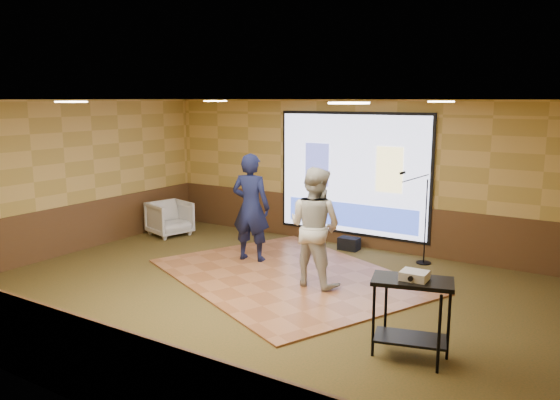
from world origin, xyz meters
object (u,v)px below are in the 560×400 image
Objects in this scene: projector at (414,275)px; player_left at (251,207)px; dance_floor at (288,276)px; mic_stand at (422,237)px; player_right at (315,227)px; banquet_chair at (170,218)px; av_table at (412,303)px; projector_screen at (352,175)px; duffel_bag at (349,244)px.

player_left is at bearing 148.59° from projector.
dance_floor is 2.56× the size of mic_stand.
mic_stand reaches higher than projector.
mic_stand is at bearing 50.19° from dance_floor.
player_right is 4.58m from banquet_chair.
projector is at bearing 138.49° from player_left.
banquet_chair is (-4.36, 1.26, -0.61)m from player_right.
mic_stand is at bearing -110.50° from player_right.
av_table is (2.16, -1.60, -0.32)m from player_right.
player_right is (0.55, -2.60, -0.48)m from projector_screen.
projector_screen is at bearing 141.15° from mic_stand.
mic_stand is at bearing -4.08° from duffel_bag.
dance_floor is 3.45m from projector.
player_left is 4.42m from av_table.
projector reaches higher than banquet_chair.
projector is at bearing -0.87° from av_table.
duffel_bag is (1.22, 1.70, -0.91)m from player_left.
mic_stand is 5.51m from banquet_chair.
projector reaches higher than av_table.
projector is at bearing -97.45° from banquet_chair.
projector is at bearing 149.28° from player_right.
projector is (2.73, -4.21, -0.46)m from projector_screen.
duffel_bag is (-0.44, 2.29, -0.87)m from player_right.
dance_floor is at bearing -91.26° from projector_screen.
projector is 0.18× the size of mic_stand.
banquet_chair is at bearing 154.69° from projector.
av_table is 4.72m from duffel_bag.
projector is 7.16m from banquet_chair.
av_table is 3.94m from mic_stand.
mic_stand is (2.74, 1.59, -0.54)m from player_left.
av_table is 0.57× the size of mic_stand.
av_table is at bearing 149.06° from player_right.
dance_floor is at bearing 145.86° from projector.
dance_floor is 10.75× the size of duffel_bag.
player_right is (0.61, -0.17, 0.98)m from dance_floor.
player_left is at bearing -13.86° from player_right.
player_left is at bearing -87.69° from banquet_chair.
player_left is 2.39× the size of banquet_chair.
dance_floor is 3.35m from av_table.
duffel_bag is at bearing 123.77° from av_table.
player_left is 1.04× the size of player_right.
player_right is 2.30× the size of banquet_chair.
player_right is 2.70m from projector.
projector is at bearing -56.05° from duffel_bag.
player_left is at bearing -174.22° from mic_stand.
mic_stand is (1.07, 2.18, -0.50)m from player_right.
projector_screen reaches higher than mic_stand.
dance_floor is 2.18× the size of player_left.
projector_screen is 2.84m from dance_floor.
projector_screen is 8.17× the size of duffel_bag.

